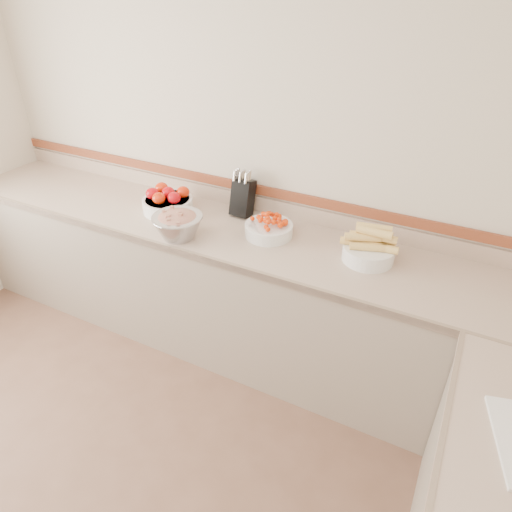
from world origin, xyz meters
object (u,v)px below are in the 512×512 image
at_px(knife_block, 243,197).
at_px(tomato_bowl, 168,201).
at_px(cherry_tomato_bowl, 269,228).
at_px(corn_bowl, 369,248).
at_px(rhubarb_bowl, 178,224).

relative_size(knife_block, tomato_bowl, 0.94).
bearing_deg(tomato_bowl, cherry_tomato_bowl, 0.67).
relative_size(cherry_tomato_bowl, corn_bowl, 0.92).
distance_m(cherry_tomato_bowl, rhubarb_bowl, 0.53).
distance_m(tomato_bowl, corn_bowl, 1.31).
bearing_deg(corn_bowl, cherry_tomato_bowl, -179.62).
bearing_deg(tomato_bowl, knife_block, 21.49).
bearing_deg(cherry_tomato_bowl, tomato_bowl, -179.33).
height_order(tomato_bowl, cherry_tomato_bowl, tomato_bowl).
xyz_separation_m(tomato_bowl, rhubarb_bowl, (0.26, -0.25, 0.02)).
relative_size(corn_bowl, rhubarb_bowl, 1.05).
height_order(knife_block, tomato_bowl, knife_block).
bearing_deg(knife_block, tomato_bowl, -158.51).
relative_size(knife_block, rhubarb_bowl, 1.03).
relative_size(cherry_tomato_bowl, rhubarb_bowl, 0.96).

